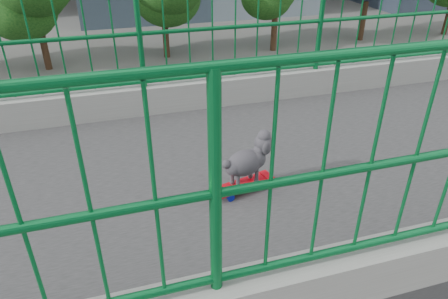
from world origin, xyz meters
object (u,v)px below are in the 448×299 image
skateboard (244,185)px  car_3 (152,110)px  car_2 (346,114)px  car_4 (242,75)px  poodle (248,160)px

skateboard → car_3: skateboard is taller
car_2 → car_3: (-3.20, -8.68, -0.06)m
car_2 → car_4: car_4 is taller
car_2 → car_3: bearing=69.8°
poodle → car_2: size_ratio=0.08×
skateboard → poodle: size_ratio=1.15×
car_3 → skateboard: bearing=176.6°
car_3 → car_4: bearing=-60.7°
car_2 → skateboard: bearing=142.8°
skateboard → poodle: bearing=90.0°
car_3 → car_4: size_ratio=1.02×
car_3 → car_4: (-3.20, 5.71, 0.10)m
skateboard → car_4: skateboard is taller
skateboard → poodle: poodle is taller
poodle → car_3: size_ratio=0.10×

